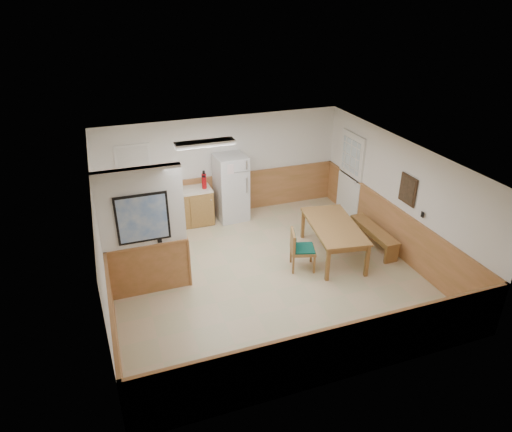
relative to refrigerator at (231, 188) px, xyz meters
name	(u,v)px	position (x,y,z in m)	size (l,w,h in m)	color
ground	(265,274)	(-0.10, -2.63, -0.82)	(6.00, 6.00, 0.00)	#C2B68B
ceiling	(266,157)	(-0.10, -2.63, 1.68)	(6.00, 6.00, 0.02)	silver
back_wall	(222,167)	(-0.10, 0.37, 0.43)	(6.00, 0.02, 2.50)	white
right_wall	(398,197)	(2.90, -2.63, 0.43)	(0.02, 6.00, 2.50)	white
left_wall	(101,246)	(-3.10, -2.63, 0.43)	(0.02, 6.00, 2.50)	white
wainscot_back	(223,195)	(-0.10, 0.35, -0.32)	(6.00, 0.04, 1.00)	#BC784B
wainscot_right	(393,229)	(2.88, -2.63, -0.32)	(0.04, 6.00, 1.00)	#BC784B
wainscot_left	(109,282)	(-3.08, -2.63, -0.32)	(0.04, 6.00, 1.00)	#BC784B
partition_wall	(144,234)	(-2.35, -2.43, 0.41)	(1.50, 0.20, 2.50)	white
kitchen_counter	(179,208)	(-1.31, 0.05, -0.36)	(2.20, 0.61, 1.00)	#A27639
exterior_door	(350,175)	(2.86, -0.73, 0.23)	(0.07, 1.02, 2.15)	white
kitchen_window	(134,166)	(-2.20, 0.35, 0.73)	(0.80, 0.04, 1.00)	white
wall_painting	(408,190)	(2.86, -2.93, 0.73)	(0.04, 0.50, 0.60)	#382516
fluorescent_fixture	(205,143)	(-0.90, -1.33, 1.62)	(1.20, 0.30, 0.09)	white
refrigerator	(231,188)	(0.00, 0.00, 0.00)	(0.77, 0.75, 1.64)	silver
dining_table	(334,228)	(1.52, -2.45, -0.16)	(1.21, 1.99, 0.75)	#A56B3C
dining_bench	(374,233)	(2.56, -2.41, -0.48)	(0.34, 1.52, 0.45)	#A56B3C
dining_chair	(298,247)	(0.62, -2.64, -0.33)	(0.78, 0.63, 0.85)	#A56B3C
fire_extinguisher	(204,181)	(-0.66, 0.00, 0.28)	(0.13, 0.13, 0.45)	#B1090F
soap_bottle	(138,192)	(-2.20, 0.04, 0.18)	(0.07, 0.07, 0.21)	#1A922F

